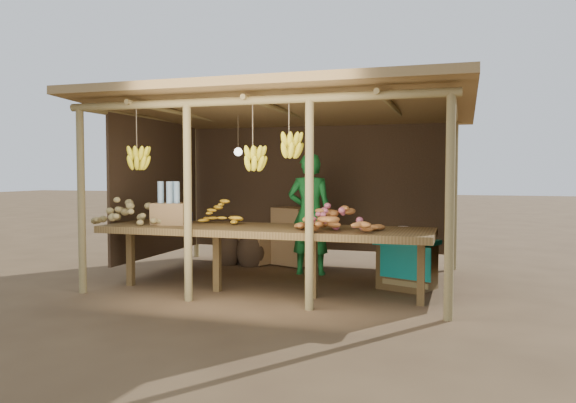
% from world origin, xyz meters
% --- Properties ---
extents(ground, '(60.00, 60.00, 0.00)m').
position_xyz_m(ground, '(0.00, 0.00, 0.00)').
color(ground, brown).
rests_on(ground, ground).
extents(stall_structure, '(4.70, 3.50, 2.43)m').
position_xyz_m(stall_structure, '(-0.07, -0.05, 1.91)').
color(stall_structure, olive).
rests_on(stall_structure, ground).
extents(counter, '(3.90, 1.05, 0.80)m').
position_xyz_m(counter, '(0.00, -0.95, 0.74)').
color(counter, brown).
rests_on(counter, ground).
extents(potato_heap, '(0.98, 0.72, 0.36)m').
position_xyz_m(potato_heap, '(-1.67, -1.18, 0.98)').
color(potato_heap, '#9B8850').
rests_on(potato_heap, counter).
extents(sweet_potato_heap, '(0.90, 0.57, 0.35)m').
position_xyz_m(sweet_potato_heap, '(0.90, -1.17, 0.98)').
color(sweet_potato_heap, '#AB662C').
rests_on(sweet_potato_heap, counter).
extents(onion_heap, '(0.74, 0.44, 0.35)m').
position_xyz_m(onion_heap, '(0.88, -1.15, 0.98)').
color(onion_heap, '#BF5D6E').
rests_on(onion_heap, counter).
extents(banana_pile, '(0.60, 0.49, 0.34)m').
position_xyz_m(banana_pile, '(-0.65, -0.74, 0.97)').
color(banana_pile, yellow).
rests_on(banana_pile, counter).
extents(tomato_basin, '(0.39, 0.39, 0.20)m').
position_xyz_m(tomato_basin, '(-1.19, -0.86, 0.88)').
color(tomato_basin, navy).
rests_on(tomato_basin, counter).
extents(bottle_box, '(0.47, 0.39, 0.53)m').
position_xyz_m(bottle_box, '(-1.19, -0.99, 1.00)').
color(bottle_box, olive).
rests_on(bottle_box, counter).
extents(vendor, '(0.67, 0.48, 1.71)m').
position_xyz_m(vendor, '(0.17, 0.49, 0.85)').
color(vendor, '#1B7D30').
rests_on(vendor, ground).
extents(tarp_crate, '(0.82, 0.77, 0.79)m').
position_xyz_m(tarp_crate, '(1.57, -0.10, 0.32)').
color(tarp_crate, brown).
rests_on(tarp_crate, ground).
extents(carton_stack, '(1.27, 0.60, 0.88)m').
position_xyz_m(carton_stack, '(-0.46, 1.11, 0.39)').
color(carton_stack, olive).
rests_on(carton_stack, ground).
extents(burlap_sacks, '(0.84, 0.44, 0.60)m').
position_xyz_m(burlap_sacks, '(-1.08, 0.90, 0.26)').
color(burlap_sacks, '#463220').
rests_on(burlap_sacks, ground).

